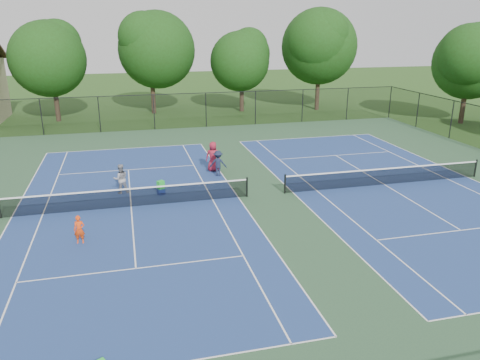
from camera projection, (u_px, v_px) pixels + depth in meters
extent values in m
plane|color=#234716|center=(266.00, 195.00, 24.82)|extent=(140.00, 140.00, 0.00)
cube|color=#2B4C34|center=(266.00, 195.00, 24.82)|extent=(36.00, 36.00, 0.01)
cube|color=navy|center=(131.00, 207.00, 23.20)|extent=(10.97, 23.77, 0.00)
cube|color=white|center=(127.00, 148.00, 34.15)|extent=(10.97, 0.06, 0.00)
cube|color=white|center=(12.00, 217.00, 21.94)|extent=(0.06, 23.77, 0.00)
cube|color=white|center=(238.00, 197.00, 24.46)|extent=(0.06, 23.77, 0.00)
cube|color=white|center=(43.00, 214.00, 22.26)|extent=(0.06, 23.77, 0.00)
cube|color=white|center=(213.00, 199.00, 24.15)|extent=(0.06, 23.77, 0.00)
cube|color=white|center=(128.00, 170.00, 29.10)|extent=(8.23, 0.06, 0.00)
cube|color=white|center=(136.00, 268.00, 17.31)|extent=(8.23, 0.06, 0.00)
cube|color=white|center=(131.00, 207.00, 23.20)|extent=(0.06, 12.80, 0.00)
cylinder|color=black|center=(247.00, 187.00, 24.41)|extent=(0.10, 0.10, 1.07)
cube|color=black|center=(130.00, 198.00, 23.06)|extent=(11.90, 0.01, 0.90)
cube|color=white|center=(130.00, 189.00, 22.91)|extent=(11.90, 0.04, 0.07)
cube|color=navy|center=(384.00, 185.00, 26.42)|extent=(10.97, 23.77, 0.00)
cube|color=white|center=(306.00, 138.00, 37.36)|extent=(10.97, 0.06, 0.00)
cube|color=white|center=(293.00, 192.00, 25.16)|extent=(0.06, 23.77, 0.00)
cube|color=white|center=(467.00, 177.00, 27.68)|extent=(0.06, 23.77, 0.00)
cube|color=white|center=(317.00, 190.00, 25.48)|extent=(0.06, 23.77, 0.00)
cube|color=white|center=(447.00, 179.00, 27.37)|extent=(0.06, 23.77, 0.00)
cube|color=white|center=(336.00, 155.00, 32.31)|extent=(8.23, 0.06, 0.00)
cube|color=white|center=(461.00, 230.00, 20.53)|extent=(8.23, 0.06, 0.00)
cube|color=white|center=(384.00, 184.00, 26.42)|extent=(0.06, 12.80, 0.00)
cylinder|color=black|center=(285.00, 184.00, 24.89)|extent=(0.10, 0.10, 1.07)
cylinder|color=black|center=(476.00, 168.00, 27.62)|extent=(0.10, 0.10, 1.07)
cube|color=black|center=(385.00, 177.00, 26.28)|extent=(11.90, 0.01, 0.90)
cube|color=white|center=(386.00, 169.00, 26.13)|extent=(11.90, 0.04, 0.07)
cylinder|color=black|center=(42.00, 117.00, 37.81)|extent=(0.08, 0.08, 3.00)
cylinder|color=black|center=(99.00, 115.00, 38.85)|extent=(0.08, 0.08, 3.00)
cylinder|color=black|center=(154.00, 112.00, 39.88)|extent=(0.08, 0.08, 3.00)
cylinder|color=black|center=(206.00, 110.00, 40.92)|extent=(0.08, 0.08, 3.00)
cylinder|color=black|center=(255.00, 108.00, 41.95)|extent=(0.08, 0.08, 3.00)
cylinder|color=black|center=(302.00, 106.00, 42.99)|extent=(0.08, 0.08, 3.00)
cylinder|color=black|center=(347.00, 104.00, 44.02)|extent=(0.08, 0.08, 3.00)
cylinder|color=black|center=(390.00, 102.00, 45.05)|extent=(0.08, 0.08, 3.00)
cylinder|color=black|center=(451.00, 120.00, 36.77)|extent=(0.08, 0.08, 3.00)
cylinder|color=black|center=(418.00, 110.00, 40.91)|extent=(0.08, 0.08, 3.00)
cube|color=black|center=(206.00, 110.00, 40.92)|extent=(36.00, 0.01, 3.00)
cube|color=black|center=(206.00, 93.00, 40.44)|extent=(36.00, 0.05, 0.05)
cylinder|color=#2D2116|center=(56.00, 101.00, 43.33)|extent=(0.44, 0.44, 3.78)
sphere|color=#1A3C10|center=(51.00, 59.00, 42.14)|extent=(6.80, 6.80, 6.80)
sphere|color=#1A3C10|center=(50.00, 52.00, 41.93)|extent=(5.58, 5.58, 5.58)
sphere|color=#1A3C10|center=(49.00, 44.00, 41.73)|extent=(4.35, 4.35, 4.35)
cylinder|color=#2D2116|center=(153.00, 93.00, 47.18)|extent=(0.44, 0.44, 4.14)
sphere|color=#1A3C10|center=(150.00, 50.00, 45.87)|extent=(7.60, 7.60, 7.60)
sphere|color=#1A3C10|center=(150.00, 44.00, 45.67)|extent=(6.23, 6.23, 6.23)
sphere|color=#1A3C10|center=(150.00, 37.00, 45.48)|extent=(4.86, 4.86, 4.86)
cylinder|color=#2D2116|center=(242.00, 95.00, 48.44)|extent=(0.44, 0.44, 3.42)
sphere|color=#1A3C10|center=(242.00, 61.00, 47.38)|extent=(6.00, 6.00, 6.00)
sphere|color=#1A3C10|center=(242.00, 54.00, 47.16)|extent=(4.92, 4.92, 4.92)
sphere|color=#1A3C10|center=(242.00, 47.00, 46.94)|extent=(3.84, 3.84, 3.84)
cylinder|color=#2D2116|center=(318.00, 89.00, 49.22)|extent=(0.44, 0.44, 4.32)
sphere|color=#1A3C10|center=(320.00, 47.00, 47.86)|extent=(7.80, 7.80, 7.80)
sphere|color=#1A3C10|center=(320.00, 40.00, 47.67)|extent=(6.40, 6.40, 6.40)
sphere|color=#1A3C10|center=(320.00, 34.00, 47.48)|extent=(4.99, 4.99, 4.99)
cylinder|color=#2D2116|center=(463.00, 104.00, 42.43)|extent=(0.44, 0.44, 3.60)
sphere|color=#1A3C10|center=(469.00, 63.00, 41.29)|extent=(6.60, 6.60, 6.60)
sphere|color=#1A3C10|center=(471.00, 55.00, 41.07)|extent=(5.41, 5.41, 5.41)
sphere|color=#1A3C10|center=(472.00, 47.00, 40.86)|extent=(4.22, 4.22, 4.22)
imported|color=#F84410|center=(79.00, 230.00, 19.18)|extent=(0.46, 0.33, 1.21)
imported|color=gray|center=(121.00, 179.00, 24.85)|extent=(0.87, 0.72, 1.61)
imported|color=#192138|center=(218.00, 163.00, 27.76)|extent=(1.13, 0.88, 1.54)
imported|color=maroon|center=(213.00, 157.00, 28.63)|extent=(1.02, 0.79, 1.85)
cube|color=navy|center=(161.00, 191.00, 24.88)|extent=(0.45, 0.40, 0.32)
cube|color=green|center=(161.00, 185.00, 24.76)|extent=(0.43, 0.41, 0.44)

